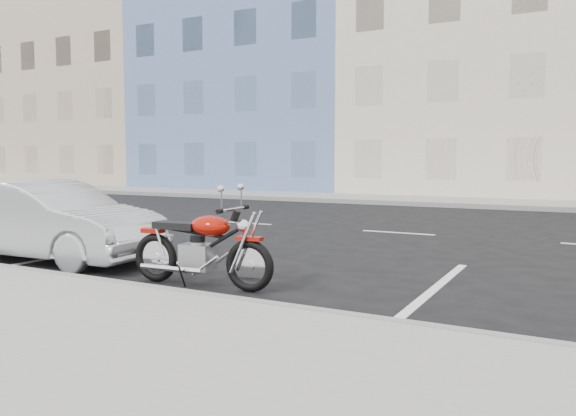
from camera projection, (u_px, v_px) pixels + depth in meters
The scene contains 9 objects.
ground at pixel (495, 239), 11.28m from camera, with size 120.00×120.00×0.00m, color black.
sidewalk_far at pixel (390, 200), 21.27m from camera, with size 80.00×3.40×0.15m, color gray.
curb_near at pixel (22, 273), 7.49m from camera, with size 80.00×0.12×0.16m, color gray.
curb_far at pixel (375, 202), 19.78m from camera, with size 80.00×0.12×0.16m, color gray.
bldg_far_west at pixel (123, 93), 37.33m from camera, with size 12.00×12.00×12.00m, color tan.
bldg_blue at pixel (280, 72), 31.62m from camera, with size 12.00×12.00×13.00m, color #5773A2.
bldg_cream at pixel (506, 70), 26.03m from camera, with size 12.00×12.00×11.50m, color beige.
motorcycle at pixel (251, 254), 6.73m from camera, with size 2.03×0.67×1.02m.
sedan_silver at pixel (49, 221), 8.82m from camera, with size 1.33×3.83×1.26m, color #A8ABB0.
Camera 1 is at (1.63, -11.82, 1.60)m, focal length 35.00 mm.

